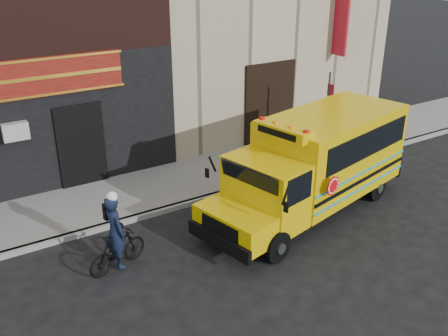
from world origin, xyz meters
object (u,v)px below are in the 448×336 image
(sign_pole, at_px, (327,113))
(cyclist, at_px, (115,233))
(bicycle, at_px, (117,250))
(school_bus, at_px, (317,160))

(sign_pole, relative_size, cyclist, 1.74)
(bicycle, bearing_deg, cyclist, -28.03)
(school_bus, xyz_separation_m, cyclist, (-5.88, 0.22, -0.60))
(bicycle, bearing_deg, school_bus, -108.33)
(sign_pole, height_order, bicycle, sign_pole)
(school_bus, height_order, sign_pole, sign_pole)
(sign_pole, bearing_deg, school_bus, -136.68)
(school_bus, relative_size, bicycle, 4.53)
(sign_pole, height_order, cyclist, sign_pole)
(sign_pole, xyz_separation_m, bicycle, (-8.61, -2.38, -1.27))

